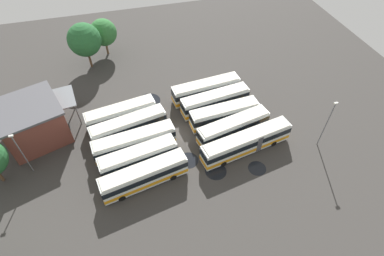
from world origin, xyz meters
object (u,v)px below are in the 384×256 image
bus_row0_slot3 (233,128)px  depot_building (33,122)px  bus_row0_slot4 (247,142)px  tree_west_edge (103,32)px  bus_row0_slot0 (206,90)px  bus_row0_slot2 (224,114)px  bus_row1_slot4 (144,176)px  bus_row1_slot0 (121,114)px  bus_row0_slot1 (215,101)px  bus_row1_slot1 (129,127)px  maintenance_shelter (42,104)px  lamp_post_mid_lot (327,123)px  bus_row1_slot3 (138,158)px  tree_east_edge (84,40)px  bus_row1_slot2 (135,142)px  lamp_post_near_entrance (22,152)px

bus_row0_slot3 → depot_building: size_ratio=1.07×
bus_row0_slot4 → tree_west_edge: (18.52, -33.22, 3.17)m
bus_row0_slot0 → bus_row0_slot2: 7.02m
bus_row1_slot4 → tree_west_edge: (2.44, -35.12, 3.17)m
bus_row0_slot3 → bus_row1_slot0: same height
depot_building → bus_row0_slot1: bearing=177.3°
bus_row0_slot0 → bus_row1_slot1: bearing=20.6°
bus_row1_slot0 → maintenance_shelter: bearing=-16.1°
bus_row1_slot0 → lamp_post_mid_lot: (-29.42, 13.14, 2.99)m
bus_row1_slot3 → tree_east_edge: 28.82m
bus_row0_slot2 → maintenance_shelter: maintenance_shelter is taller
bus_row0_slot2 → tree_west_edge: bearing=-57.0°
maintenance_shelter → lamp_post_mid_lot: bearing=158.2°
bus_row0_slot2 → bus_row0_slot1: bearing=-83.3°
bus_row1_slot2 → lamp_post_mid_lot: size_ratio=1.43×
bus_row1_slot2 → bus_row1_slot4: size_ratio=1.01×
bus_row0_slot1 → bus_row1_slot3: 17.18m
depot_building → tree_east_edge: bearing=-117.1°
bus_row0_slot1 → lamp_post_mid_lot: bearing=137.4°
bus_row1_slot4 → tree_east_edge: 32.10m
bus_row0_slot1 → bus_row1_slot4: size_ratio=0.98×
bus_row0_slot2 → bus_row0_slot0: bearing=-81.6°
bus_row1_slot3 → tree_east_edge: size_ratio=1.25×
lamp_post_near_entrance → bus_row0_slot2: bearing=-176.3°
bus_row1_slot4 → lamp_post_mid_lot: lamp_post_mid_lot is taller
bus_row1_slot2 → bus_row1_slot3: 3.16m
bus_row0_slot1 → bus_row1_slot2: bearing=20.9°
bus_row1_slot1 → maintenance_shelter: (12.88, -6.58, 2.24)m
bus_row1_slot4 → tree_west_edge: size_ratio=1.61×
bus_row0_slot3 → bus_row1_slot4: same height
bus_row1_slot4 → lamp_post_near_entrance: lamp_post_near_entrance is taller
bus_row1_slot0 → tree_east_edge: size_ratio=1.27×
maintenance_shelter → tree_west_edge: tree_west_edge is taller
bus_row1_slot1 → tree_east_edge: (5.22, -21.23, 4.24)m
bus_row0_slot4 → tree_east_edge: tree_east_edge is taller
bus_row1_slot1 → lamp_post_near_entrance: (14.85, 3.41, 2.44)m
bus_row0_slot4 → bus_row1_slot4: same height
maintenance_shelter → bus_row1_slot0: bearing=163.9°
bus_row1_slot1 → bus_row0_slot2: bearing=174.8°
maintenance_shelter → lamp_post_near_entrance: bearing=78.8°
maintenance_shelter → lamp_post_near_entrance: size_ratio=1.40×
lamp_post_mid_lot → lamp_post_near_entrance: bearing=-8.7°
bus_row0_slot4 → depot_building: depot_building is taller
bus_row1_slot4 → bus_row1_slot0: bearing=-82.5°
lamp_post_near_entrance → bus_row0_slot1: bearing=-169.5°
bus_row1_slot1 → maintenance_shelter: bearing=-27.1°
depot_building → bus_row0_slot2: bearing=170.6°
bus_row0_slot1 → bus_row1_slot0: bearing=-3.4°
bus_row1_slot4 → tree_east_edge: bearing=-79.0°
lamp_post_near_entrance → lamp_post_mid_lot: (-43.41, 6.62, 0.54)m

